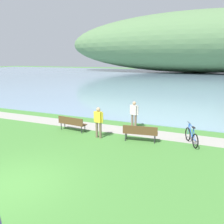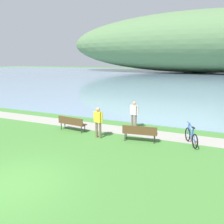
# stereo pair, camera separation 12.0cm
# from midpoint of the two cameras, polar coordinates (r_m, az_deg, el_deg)

# --- Properties ---
(ground_plane) EXTENTS (200.00, 200.00, 0.00)m
(ground_plane) POSITION_cam_midpoint_polar(r_m,az_deg,el_deg) (9.02, -23.74, -16.30)
(ground_plane) COLOR #478438
(bay_water) EXTENTS (180.00, 80.00, 0.04)m
(bay_water) POSITION_cam_midpoint_polar(r_m,az_deg,el_deg) (54.85, 16.76, 8.16)
(bay_water) COLOR #7A99B2
(bay_water) RESTS_ON ground
(distant_hillside) EXTENTS (84.09, 28.00, 17.87)m
(distant_hillside) POSITION_cam_midpoint_polar(r_m,az_deg,el_deg) (76.19, 20.37, 15.91)
(distant_hillside) COLOR #567A4C
(distant_hillside) RESTS_ON bay_water
(shoreline_path) EXTENTS (60.00, 1.50, 0.01)m
(shoreline_path) POSITION_cam_midpoint_polar(r_m,az_deg,el_deg) (14.53, -2.51, -3.92)
(shoreline_path) COLOR #A39E93
(shoreline_path) RESTS_ON ground
(park_bench_near_camera) EXTENTS (1.84, 0.66, 0.88)m
(park_bench_near_camera) POSITION_cam_midpoint_polar(r_m,az_deg,el_deg) (13.98, -10.19, -2.61)
(park_bench_near_camera) COLOR brown
(park_bench_near_camera) RESTS_ON ground
(park_bench_further_along) EXTENTS (1.85, 0.73, 0.88)m
(park_bench_further_along) POSITION_cam_midpoint_polar(r_m,az_deg,el_deg) (12.11, 6.72, -4.96)
(park_bench_further_along) COLOR brown
(park_bench_further_along) RESTS_ON ground
(bicycle_leaning_near_bench) EXTENTS (0.78, 1.64, 1.01)m
(bicycle_leaning_near_bench) POSITION_cam_midpoint_polar(r_m,az_deg,el_deg) (12.37, 18.86, -5.81)
(bicycle_leaning_near_bench) COLOR black
(bicycle_leaning_near_bench) RESTS_ON ground
(person_at_shoreline) EXTENTS (0.59, 0.31, 1.71)m
(person_at_shoreline) POSITION_cam_midpoint_polar(r_m,az_deg,el_deg) (14.22, 5.25, -0.28)
(person_at_shoreline) COLOR #72604C
(person_at_shoreline) RESTS_ON ground
(person_on_the_grass) EXTENTS (0.60, 0.28, 1.71)m
(person_on_the_grass) POSITION_cam_midpoint_polar(r_m,az_deg,el_deg) (12.49, -3.66, -2.14)
(person_on_the_grass) COLOR #72604C
(person_on_the_grass) RESTS_ON ground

